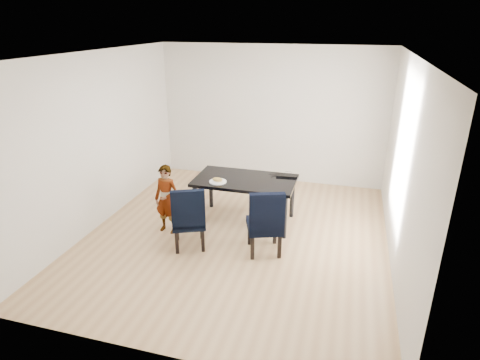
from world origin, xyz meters
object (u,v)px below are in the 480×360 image
(chair_left, at_px, (189,216))
(laptop, at_px, (288,174))
(dining_table, at_px, (245,200))
(chair_right, at_px, (265,220))
(child, at_px, (167,199))
(plate, at_px, (218,182))

(chair_left, height_order, laptop, chair_left)
(dining_table, distance_m, chair_right, 0.97)
(dining_table, height_order, child, child)
(child, distance_m, laptop, 1.99)
(child, bearing_deg, dining_table, 38.40)
(dining_table, bearing_deg, chair_right, -58.48)
(chair_right, height_order, plate, chair_right)
(laptop, bearing_deg, dining_table, 24.82)
(laptop, bearing_deg, chair_right, 79.60)
(child, distance_m, plate, 0.84)
(child, bearing_deg, laptop, 37.61)
(chair_left, bearing_deg, laptop, 23.71)
(laptop, bearing_deg, chair_left, 43.17)
(plate, bearing_deg, laptop, 30.16)
(chair_right, bearing_deg, laptop, 63.58)
(child, bearing_deg, chair_right, 1.07)
(chair_left, bearing_deg, child, 123.54)
(child, xyz_separation_m, laptop, (1.71, 1.00, 0.22))
(chair_right, relative_size, plate, 3.69)
(chair_left, relative_size, laptop, 2.68)
(chair_right, height_order, laptop, chair_right)
(child, relative_size, laptop, 3.03)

